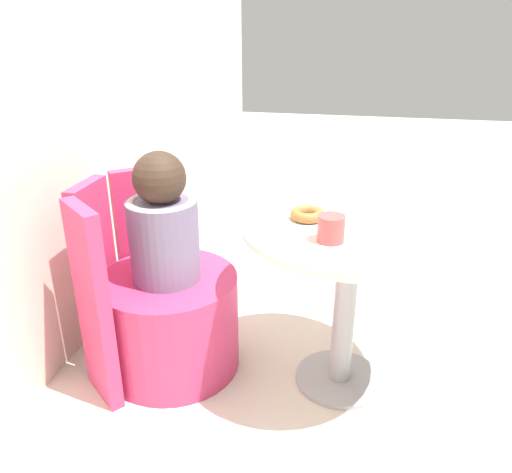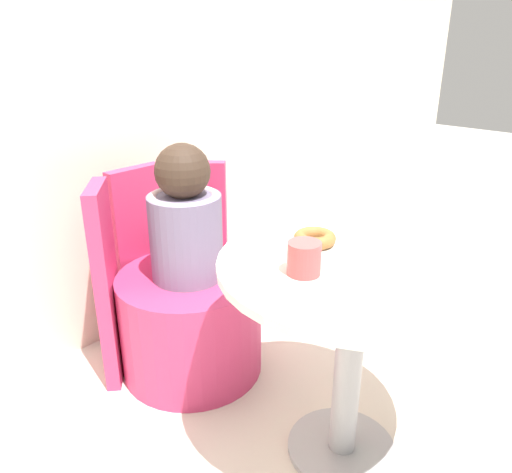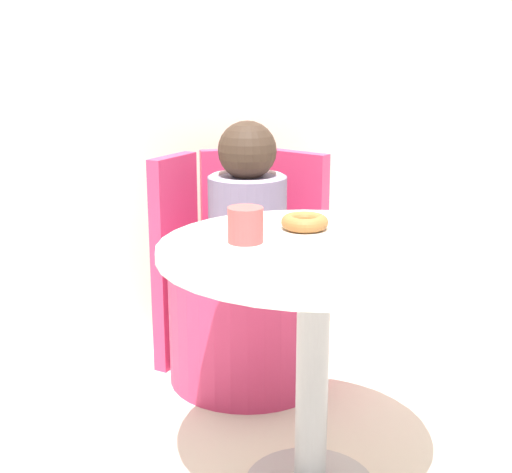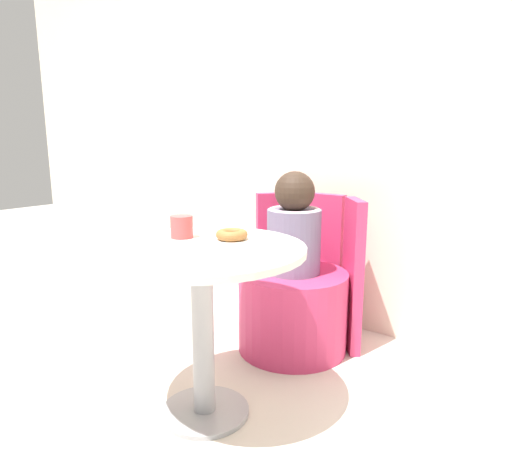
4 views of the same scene
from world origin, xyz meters
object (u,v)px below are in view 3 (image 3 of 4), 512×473
object	(u,v)px
child_figure	(247,203)
donut	(305,222)
tub_chair	(248,323)
round_table	(314,302)
cup	(245,225)

from	to	relation	value
child_figure	donut	bearing A→B (deg)	-84.64
child_figure	tub_chair	bearing A→B (deg)	0.00
round_table	child_figure	xyz separation A→B (m)	(-0.03, 0.67, 0.10)
donut	child_figure	bearing A→B (deg)	95.36
tub_chair	donut	distance (m)	0.71
donut	tub_chair	bearing A→B (deg)	95.36
tub_chair	cup	xyz separation A→B (m)	(-0.12, -0.61, 0.50)
child_figure	round_table	bearing A→B (deg)	-87.25
cup	child_figure	bearing A→B (deg)	78.55
child_figure	cup	bearing A→B (deg)	-101.45
donut	cup	xyz separation A→B (m)	(-0.17, -0.09, 0.02)
tub_chair	donut	bearing A→B (deg)	-84.64
child_figure	donut	world-z (taller)	child_figure
child_figure	cup	xyz separation A→B (m)	(-0.12, -0.61, 0.08)
tub_chair	child_figure	distance (m)	0.42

